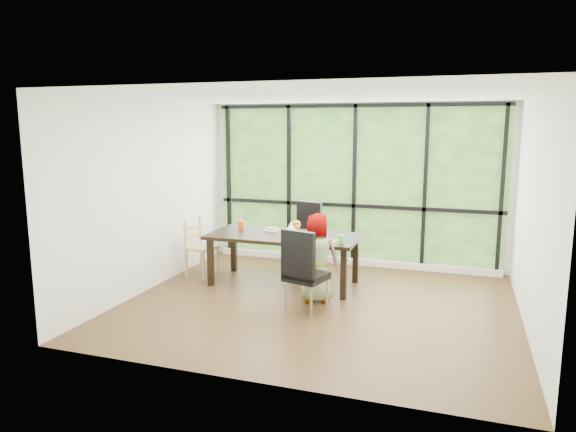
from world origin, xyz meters
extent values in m
plane|color=black|center=(0.00, 0.00, 0.00)|extent=(5.00, 5.00, 0.00)
plane|color=silver|center=(0.00, 2.25, 1.35)|extent=(5.00, 0.00, 5.00)
cube|color=#244D1B|center=(0.00, 2.23, 1.35)|extent=(4.80, 0.02, 2.65)
cube|color=silver|center=(0.00, 2.15, 0.05)|extent=(4.80, 0.12, 0.10)
cube|color=black|center=(-0.74, 0.71, 0.38)|extent=(2.23, 1.10, 0.75)
cube|color=black|center=(-0.73, 1.68, 0.54)|extent=(0.56, 0.56, 1.08)
cube|color=black|center=(-0.08, -0.32, 0.54)|extent=(0.57, 0.57, 1.08)
cube|color=tan|center=(-2.10, 0.72, 0.45)|extent=(0.48, 0.49, 0.90)
imported|color=orange|center=(-0.74, 1.32, 0.43)|extent=(0.31, 0.21, 0.85)
imported|color=slate|center=(-0.09, 0.14, 0.60)|extent=(0.67, 0.54, 1.20)
cube|color=tan|center=(-0.11, 0.46, 0.75)|extent=(0.41, 0.30, 0.01)
cylinder|color=white|center=(-1.01, 0.93, 0.76)|extent=(0.23, 0.23, 0.01)
cylinder|color=white|center=(-0.18, 0.47, 0.76)|extent=(0.22, 0.22, 0.01)
cylinder|color=#FE4A00|center=(-1.50, 0.90, 0.82)|extent=(0.08, 0.08, 0.13)
cylinder|color=#46D631|center=(0.20, 0.41, 0.81)|extent=(0.07, 0.07, 0.12)
cube|color=tan|center=(-0.57, 0.55, 0.81)|extent=(0.14, 0.14, 0.12)
cylinder|color=white|center=(-1.50, 0.90, 0.92)|extent=(0.01, 0.04, 0.20)
cylinder|color=pink|center=(0.20, 0.41, 0.91)|extent=(0.01, 0.04, 0.20)
cone|color=white|center=(-0.57, 0.55, 0.92)|extent=(0.12, 0.12, 0.11)
camera|label=1|loc=(1.73, -6.41, 2.34)|focal=32.67mm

